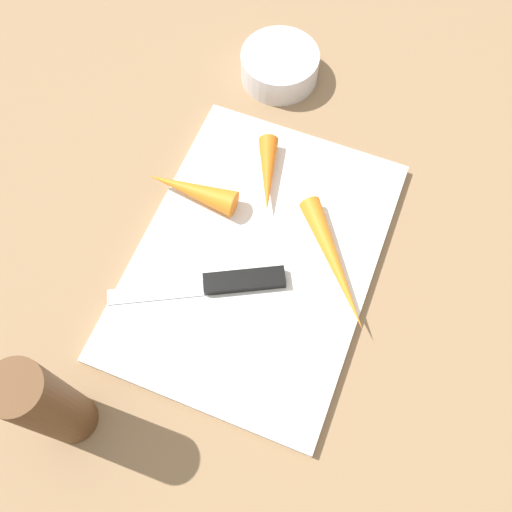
{
  "coord_description": "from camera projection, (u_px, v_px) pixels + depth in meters",
  "views": [
    {
      "loc": [
        0.25,
        0.1,
        0.6
      ],
      "look_at": [
        0.0,
        0.0,
        0.01
      ],
      "focal_mm": 39.7,
      "sensor_mm": 36.0,
      "label": 1
    }
  ],
  "objects": [
    {
      "name": "carrot_shortest",
      "position": [
        268.0,
        175.0,
        0.67
      ],
      "size": [
        0.1,
        0.06,
        0.02
      ],
      "primitive_type": "cone",
      "rotation": [
        0.0,
        1.57,
        0.35
      ],
      "color": "orange",
      "rests_on": "cutting_board"
    },
    {
      "name": "carrot_longest",
      "position": [
        335.0,
        263.0,
        0.62
      ],
      "size": [
        0.14,
        0.12,
        0.03
      ],
      "primitive_type": "cone",
      "rotation": [
        0.0,
        1.57,
        0.69
      ],
      "color": "orange",
      "rests_on": "cutting_board"
    },
    {
      "name": "small_bowl",
      "position": [
        280.0,
        66.0,
        0.75
      ],
      "size": [
        0.1,
        0.1,
        0.04
      ],
      "primitive_type": "cylinder",
      "color": "silver",
      "rests_on": "ground_plane"
    },
    {
      "name": "ground_plane",
      "position": [
        256.0,
        260.0,
        0.65
      ],
      "size": [
        1.4,
        1.4,
        0.0
      ],
      "primitive_type": "plane",
      "color": "#8C6D4C"
    },
    {
      "name": "cutting_board",
      "position": [
        256.0,
        258.0,
        0.65
      ],
      "size": [
        0.36,
        0.26,
        0.01
      ],
      "primitive_type": "cube",
      "color": "white",
      "rests_on": "ground_plane"
    },
    {
      "name": "pepper_grinder",
      "position": [
        48.0,
        405.0,
        0.5
      ],
      "size": [
        0.05,
        0.05,
        0.16
      ],
      "primitive_type": "cylinder",
      "color": "brown",
      "rests_on": "ground_plane"
    },
    {
      "name": "knife",
      "position": [
        236.0,
        283.0,
        0.62
      ],
      "size": [
        0.11,
        0.19,
        0.01
      ],
      "rotation": [
        0.0,
        0.0,
        5.19
      ],
      "color": "#B7B7BC",
      "rests_on": "cutting_board"
    },
    {
      "name": "carrot_medium",
      "position": [
        191.0,
        190.0,
        0.66
      ],
      "size": [
        0.03,
        0.11,
        0.03
      ],
      "primitive_type": "cone",
      "rotation": [
        0.0,
        1.57,
        4.72
      ],
      "color": "orange",
      "rests_on": "cutting_board"
    }
  ]
}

